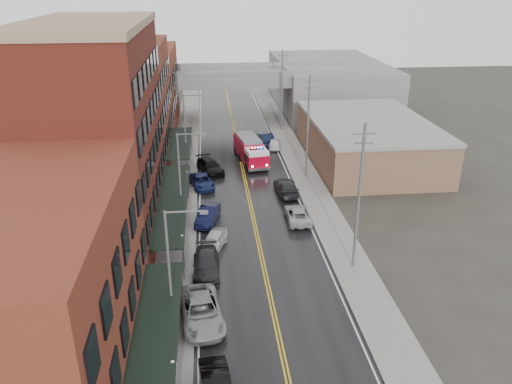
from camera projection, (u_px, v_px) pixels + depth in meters
road at (249, 196)px, 53.49m from camera, size 11.00×160.00×0.02m
sidewalk_left at (180, 199)px, 52.80m from camera, size 3.00×160.00×0.15m
sidewalk_right at (315, 193)px, 54.13m from camera, size 3.00×160.00×0.15m
curb_left at (196, 198)px, 52.95m from camera, size 0.30×160.00×0.15m
curb_right at (300, 194)px, 53.98m from camera, size 0.30×160.00×0.15m
brick_building_a at (38, 301)px, 26.14m from camera, size 9.00×18.00×12.00m
brick_building_b at (99, 139)px, 42.33m from camera, size 9.00×20.00×18.00m
brick_building_c at (129, 107)px, 58.92m from camera, size 9.00×15.00×15.00m
brick_building_far at (145, 90)px, 75.51m from camera, size 9.00×20.00×12.00m
tan_building at (367, 142)px, 63.12m from camera, size 14.00×22.00×5.00m
right_far_block at (328, 84)px, 90.14m from camera, size 18.00×30.00×8.00m
awning_0 at (155, 339)px, 27.86m from camera, size 2.60×16.00×3.09m
awning_1 at (173, 201)px, 45.23m from camera, size 2.60×18.00×3.09m
awning_2 at (180, 143)px, 61.23m from camera, size 2.60×13.00×3.09m
globe_lamp_0 at (173, 373)px, 26.40m from camera, size 0.44×0.44×3.12m
globe_lamp_1 at (183, 244)px, 39.20m from camera, size 0.44×0.44×3.12m
globe_lamp_2 at (187, 179)px, 52.00m from camera, size 0.44×0.44×3.12m
street_lamp_0 at (173, 267)px, 30.73m from camera, size 2.64×0.22×9.00m
street_lamp_1 at (182, 174)px, 45.36m from camera, size 2.64×0.22×9.00m
street_lamp_2 at (187, 126)px, 59.99m from camera, size 2.64×0.22×9.00m
utility_pole_0 at (359, 196)px, 37.95m from camera, size 1.80×0.24×12.00m
utility_pole_1 at (308, 125)px, 56.24m from camera, size 1.80×0.24×12.00m
utility_pole_2 at (282, 89)px, 74.53m from camera, size 1.80×0.24×12.00m
overpass at (231, 83)px, 80.39m from camera, size 40.00×10.00×7.50m
fire_truck at (251, 150)px, 62.80m from camera, size 4.37×8.62×3.03m
parked_car_left_2 at (201, 311)px, 33.74m from camera, size 3.51×6.23×1.64m
parked_car_left_3 at (206, 264)px, 39.40m from camera, size 2.16×5.18×1.50m
parked_car_left_4 at (214, 241)px, 42.98m from camera, size 2.85×4.41×1.40m
parked_car_left_5 at (208, 215)px, 47.59m from camera, size 2.68×4.88×1.52m
parked_car_left_6 at (202, 181)px, 55.70m from camera, size 3.31×5.22×1.34m
parked_car_left_7 at (210, 166)px, 59.82m from camera, size 3.81×5.76×1.55m
parked_car_right_0 at (298, 214)px, 47.95m from camera, size 2.40×4.96×1.36m
parked_car_right_1 at (286, 187)px, 54.02m from camera, size 2.29×5.33×1.53m
parked_car_right_2 at (275, 143)px, 68.49m from camera, size 2.20×4.32×1.41m
parked_car_right_3 at (266, 138)px, 70.11m from camera, size 2.27×5.13×1.64m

